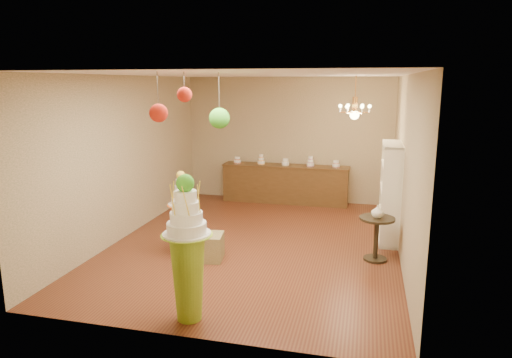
% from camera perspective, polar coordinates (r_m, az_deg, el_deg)
% --- Properties ---
extents(floor, '(6.50, 6.50, 0.00)m').
position_cam_1_polar(floor, '(8.41, 0.03, -7.97)').
color(floor, '#5B2B18').
rests_on(floor, ground).
extents(ceiling, '(6.50, 6.50, 0.00)m').
position_cam_1_polar(ceiling, '(7.90, 0.03, 12.93)').
color(ceiling, white).
rests_on(ceiling, ground).
extents(wall_back, '(5.00, 0.04, 3.00)m').
position_cam_1_polar(wall_back, '(11.17, 3.99, 4.91)').
color(wall_back, tan).
rests_on(wall_back, ground).
extents(wall_front, '(5.00, 0.04, 3.00)m').
position_cam_1_polar(wall_front, '(5.00, -8.85, -4.06)').
color(wall_front, tan).
rests_on(wall_front, ground).
extents(wall_left, '(0.04, 6.50, 3.00)m').
position_cam_1_polar(wall_left, '(8.94, -15.75, 2.72)').
color(wall_left, tan).
rests_on(wall_left, ground).
extents(wall_right, '(0.04, 6.50, 3.00)m').
position_cam_1_polar(wall_right, '(7.82, 18.12, 1.30)').
color(wall_right, tan).
rests_on(wall_right, ground).
extents(pedestal_green, '(0.69, 0.69, 1.83)m').
position_cam_1_polar(pedestal_green, '(5.64, -8.54, -9.84)').
color(pedestal_green, '#92BD2A').
rests_on(pedestal_green, floor).
extents(pedestal_orange, '(0.54, 0.54, 1.45)m').
position_cam_1_polar(pedestal_orange, '(7.80, -9.18, -5.30)').
color(pedestal_orange, orange).
rests_on(pedestal_orange, floor).
extents(burlap_riser, '(0.54, 0.54, 0.43)m').
position_cam_1_polar(burlap_riser, '(7.64, -5.98, -8.42)').
color(burlap_riser, olive).
rests_on(burlap_riser, floor).
extents(sideboard, '(3.04, 0.54, 1.16)m').
position_cam_1_polar(sideboard, '(11.07, 3.67, -0.52)').
color(sideboard, '#513519').
rests_on(sideboard, floor).
extents(shelving_unit, '(0.33, 1.20, 1.80)m').
position_cam_1_polar(shelving_unit, '(8.72, 16.43, -1.56)').
color(shelving_unit, white).
rests_on(shelving_unit, floor).
extents(round_table, '(0.65, 0.65, 0.73)m').
position_cam_1_polar(round_table, '(7.73, 14.82, -6.50)').
color(round_table, black).
rests_on(round_table, floor).
extents(vase, '(0.22, 0.22, 0.21)m').
position_cam_1_polar(vase, '(7.63, 14.97, -3.92)').
color(vase, white).
rests_on(vase, round_table).
extents(pom_red_left, '(0.23, 0.23, 0.62)m').
position_cam_1_polar(pom_red_left, '(5.80, -12.08, 8.07)').
color(pom_red_left, '#443C31').
rests_on(pom_red_left, ceiling).
extents(pom_green_mid, '(0.28, 0.28, 0.75)m').
position_cam_1_polar(pom_green_mid, '(6.29, -4.60, 7.58)').
color(pom_green_mid, '#443C31').
rests_on(pom_green_mid, ceiling).
extents(pom_red_right, '(0.18, 0.18, 0.37)m').
position_cam_1_polar(pom_red_right, '(5.70, -8.93, 10.39)').
color(pom_red_right, '#443C31').
rests_on(pom_red_right, ceiling).
extents(chandelier, '(0.64, 0.64, 0.85)m').
position_cam_1_polar(chandelier, '(9.15, 12.22, 8.16)').
color(chandelier, '#D9964C').
rests_on(chandelier, ceiling).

